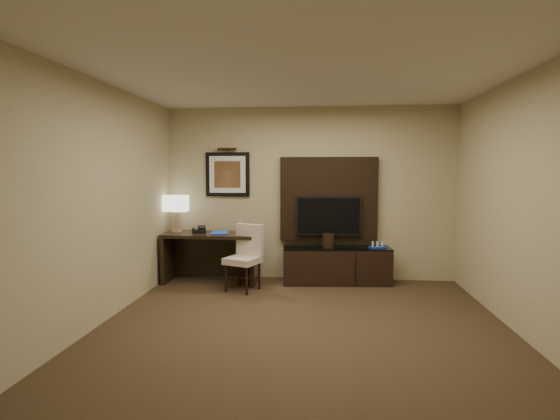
# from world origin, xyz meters

# --- Properties ---
(floor) EXTENTS (4.50, 5.00, 0.01)m
(floor) POSITION_xyz_m (0.00, 0.00, -0.01)
(floor) COLOR #372718
(floor) RESTS_ON ground
(ceiling) EXTENTS (4.50, 5.00, 0.01)m
(ceiling) POSITION_xyz_m (0.00, 0.00, 2.70)
(ceiling) COLOR silver
(ceiling) RESTS_ON wall_back
(wall_back) EXTENTS (4.50, 0.01, 2.70)m
(wall_back) POSITION_xyz_m (0.00, 2.50, 1.35)
(wall_back) COLOR tan
(wall_back) RESTS_ON floor
(wall_front) EXTENTS (4.50, 0.01, 2.70)m
(wall_front) POSITION_xyz_m (0.00, -2.50, 1.35)
(wall_front) COLOR tan
(wall_front) RESTS_ON floor
(wall_left) EXTENTS (0.01, 5.00, 2.70)m
(wall_left) POSITION_xyz_m (-2.25, 0.00, 1.35)
(wall_left) COLOR tan
(wall_left) RESTS_ON floor
(wall_right) EXTENTS (0.01, 5.00, 2.70)m
(wall_right) POSITION_xyz_m (2.25, 0.00, 1.35)
(wall_right) COLOR tan
(wall_right) RESTS_ON floor
(desk) EXTENTS (1.43, 0.64, 0.76)m
(desk) POSITION_xyz_m (-1.49, 2.10, 0.38)
(desk) COLOR black
(desk) RESTS_ON floor
(credenza) EXTENTS (1.64, 0.57, 0.56)m
(credenza) POSITION_xyz_m (0.43, 2.20, 0.28)
(credenza) COLOR black
(credenza) RESTS_ON floor
(tv_wall_panel) EXTENTS (1.50, 0.12, 1.30)m
(tv_wall_panel) POSITION_xyz_m (0.30, 2.44, 1.27)
(tv_wall_panel) COLOR black
(tv_wall_panel) RESTS_ON wall_back
(tv) EXTENTS (1.00, 0.08, 0.60)m
(tv) POSITION_xyz_m (0.30, 2.34, 1.02)
(tv) COLOR black
(tv) RESTS_ON tv_wall_panel
(artwork) EXTENTS (0.70, 0.04, 0.70)m
(artwork) POSITION_xyz_m (-1.30, 2.48, 1.65)
(artwork) COLOR black
(artwork) RESTS_ON wall_back
(picture_light) EXTENTS (0.04, 0.04, 0.30)m
(picture_light) POSITION_xyz_m (-1.30, 2.44, 2.05)
(picture_light) COLOR #3F2914
(picture_light) RESTS_ON wall_back
(desk_chair) EXTENTS (0.59, 0.62, 0.90)m
(desk_chair) POSITION_xyz_m (-0.92, 1.66, 0.45)
(desk_chair) COLOR beige
(desk_chair) RESTS_ON floor
(table_lamp) EXTENTS (0.41, 0.31, 0.59)m
(table_lamp) POSITION_xyz_m (-2.05, 2.19, 1.05)
(table_lamp) COLOR tan
(table_lamp) RESTS_ON desk
(desk_phone) EXTENTS (0.25, 0.24, 0.10)m
(desk_phone) POSITION_xyz_m (-1.67, 2.11, 0.81)
(desk_phone) COLOR black
(desk_phone) RESTS_ON desk
(blue_folder) EXTENTS (0.31, 0.37, 0.02)m
(blue_folder) POSITION_xyz_m (-1.35, 2.07, 0.77)
(blue_folder) COLOR #1A44AC
(blue_folder) RESTS_ON desk
(book) EXTENTS (0.15, 0.07, 0.21)m
(book) POSITION_xyz_m (-1.39, 2.06, 0.86)
(book) COLOR #B6A68F
(book) RESTS_ON desk
(water_bottle) EXTENTS (0.07, 0.07, 0.19)m
(water_bottle) POSITION_xyz_m (-1.05, 2.18, 0.86)
(water_bottle) COLOR #B2C0C9
(water_bottle) RESTS_ON desk
(ice_bucket) EXTENTS (0.21, 0.21, 0.21)m
(ice_bucket) POSITION_xyz_m (0.30, 2.21, 0.66)
(ice_bucket) COLOR black
(ice_bucket) RESTS_ON credenza
(minibar_tray) EXTENTS (0.27, 0.21, 0.08)m
(minibar_tray) POSITION_xyz_m (1.03, 2.21, 0.60)
(minibar_tray) COLOR #1B3BB2
(minibar_tray) RESTS_ON credenza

